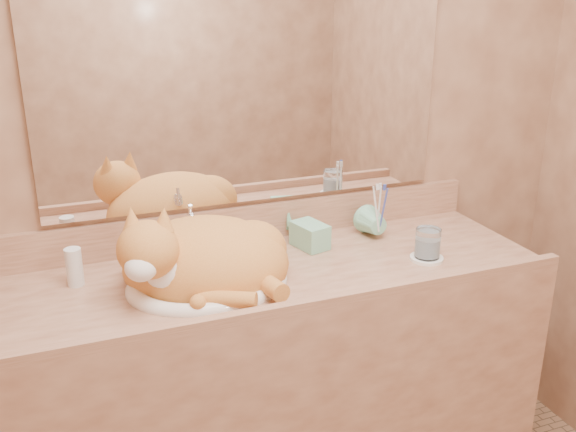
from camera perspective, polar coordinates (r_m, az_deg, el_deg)
name	(u,v)px	position (r m, az deg, el deg)	size (l,w,h in m)	color
wall_back	(249,120)	(2.05, -3.48, 8.49)	(2.40, 0.02, 2.50)	brown
vanity_counter	(281,390)	(2.14, -0.66, -15.21)	(1.60, 0.55, 0.85)	brown
mirror	(249,76)	(2.01, -3.46, 12.34)	(1.30, 0.02, 0.80)	white
sink_basin	(207,262)	(1.82, -7.21, -4.10)	(0.45, 0.38, 0.14)	white
faucet	(193,236)	(1.97, -8.49, -1.76)	(0.04, 0.12, 0.17)	white
cat	(199,256)	(1.82, -7.93, -3.54)	(0.48, 0.39, 0.26)	#C2712C
soap_dispenser	(322,226)	(2.01, 3.04, -0.92)	(0.08, 0.08, 0.18)	#7DC9A3
toothbrush_cup	(379,228)	(2.14, 8.10, -1.06)	(0.10, 0.10, 0.09)	#7DC9A3
toothbrushes	(380,207)	(2.11, 8.20, 0.80)	(0.03, 0.03, 0.20)	silver
saucer	(427,258)	(2.04, 12.22, -3.69)	(0.10, 0.10, 0.01)	white
water_glass	(428,243)	(2.02, 12.32, -2.36)	(0.08, 0.08, 0.09)	white
lotion_bottle	(74,267)	(1.91, -18.47, -4.33)	(0.05, 0.05, 0.11)	silver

